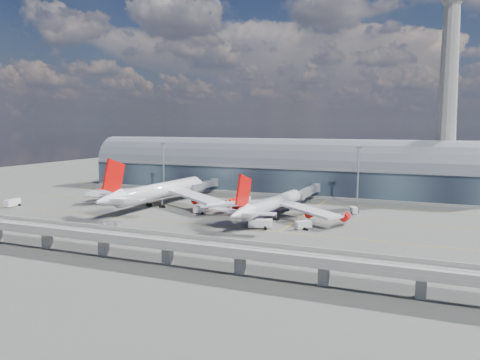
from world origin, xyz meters
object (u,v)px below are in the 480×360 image
at_px(cargo_train_0, 111,225).
at_px(cargo_train_2, 457,272).
at_px(service_truck_4, 354,210).
at_px(floodlight_mast_right, 358,174).
at_px(airliner_right, 271,205).
at_px(service_truck_3, 303,225).
at_px(service_truck_0, 12,203).
at_px(airliner_left, 158,191).
at_px(control_tower, 448,88).
at_px(floodlight_mast_left, 164,166).
at_px(cargo_train_1, 99,233).
at_px(service_truck_2, 260,224).
at_px(service_truck_1, 200,210).
at_px(service_truck_5, 244,199).

distance_m(cargo_train_0, cargo_train_2, 108.49).
distance_m(service_truck_4, cargo_train_2, 76.76).
height_order(floodlight_mast_right, service_truck_4, floodlight_mast_right).
bearing_deg(service_truck_4, airliner_right, -165.39).
bearing_deg(service_truck_3, service_truck_0, -138.97).
height_order(airliner_right, service_truck_4, airliner_right).
height_order(floodlight_mast_right, airliner_left, floodlight_mast_right).
height_order(control_tower, cargo_train_0, control_tower).
distance_m(floodlight_mast_left, service_truck_0, 74.57).
bearing_deg(airliner_right, control_tower, 55.77).
bearing_deg(cargo_train_1, service_truck_2, -41.98).
bearing_deg(cargo_train_2, service_truck_1, 52.44).
distance_m(airliner_right, service_truck_5, 36.93).
relative_size(service_truck_4, cargo_train_2, 0.59).
xyz_separation_m(service_truck_0, service_truck_3, (126.84, 6.62, -0.23)).
xyz_separation_m(service_truck_5, cargo_train_0, (-23.05, -64.22, -0.78)).
bearing_deg(cargo_train_1, cargo_train_2, -76.38).
bearing_deg(service_truck_1, cargo_train_1, 158.01).
distance_m(service_truck_3, cargo_train_1, 67.10).
xyz_separation_m(floodlight_mast_right, service_truck_4, (2.30, -23.08, -12.33)).
relative_size(service_truck_0, service_truck_5, 1.14).
bearing_deg(service_truck_5, service_truck_3, -114.19).
xyz_separation_m(airliner_left, cargo_train_1, (12.14, -53.30, -5.63)).
distance_m(airliner_right, cargo_train_2, 77.29).
xyz_separation_m(airliner_left, airliner_right, (53.77, -6.20, -1.52)).
relative_size(control_tower, service_truck_2, 12.20).
relative_size(airliner_right, service_truck_4, 12.51).
relative_size(floodlight_mast_left, airliner_right, 0.42).
height_order(service_truck_2, cargo_train_2, service_truck_2).
bearing_deg(service_truck_4, service_truck_1, 177.85).
bearing_deg(cargo_train_1, service_truck_3, -45.79).
height_order(floodlight_mast_right, service_truck_3, floodlight_mast_right).
bearing_deg(service_truck_1, control_tower, -56.98).
bearing_deg(floodlight_mast_right, service_truck_5, -160.72).
relative_size(control_tower, service_truck_3, 17.37).
xyz_separation_m(service_truck_2, cargo_train_0, (-47.83, -18.83, -0.71)).
bearing_deg(control_tower, service_truck_0, -151.59).
bearing_deg(cargo_train_2, floodlight_mast_right, 10.66).
xyz_separation_m(floodlight_mast_right, cargo_train_0, (-70.68, -80.88, -12.78)).
relative_size(control_tower, service_truck_4, 20.97).
bearing_deg(service_truck_0, service_truck_1, 2.35).
height_order(airliner_left, service_truck_1, airliner_left).
bearing_deg(cargo_train_1, cargo_train_0, 33.70).
bearing_deg(cargo_train_1, floodlight_mast_left, 33.04).
relative_size(floodlight_mast_right, service_truck_3, 4.34).
xyz_separation_m(floodlight_mast_right, service_truck_0, (-135.74, -64.34, -11.97)).
bearing_deg(service_truck_0, airliner_left, 13.94).
relative_size(control_tower, floodlight_mast_left, 4.01).
height_order(service_truck_1, cargo_train_0, service_truck_1).
xyz_separation_m(floodlight_mast_right, service_truck_3, (-8.90, -57.72, -12.20)).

